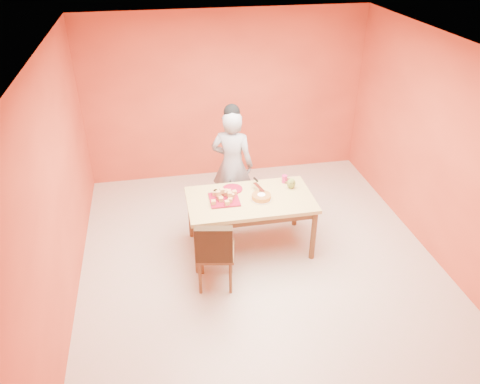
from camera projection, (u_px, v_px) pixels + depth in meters
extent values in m
plane|color=beige|center=(259.00, 261.00, 6.05)|extent=(5.00, 5.00, 0.00)
plane|color=white|center=(265.00, 49.00, 4.67)|extent=(5.00, 5.00, 0.00)
plane|color=#DC5232|center=(226.00, 97.00, 7.47)|extent=(4.50, 0.00, 4.50)
plane|color=#DC5232|center=(57.00, 187.00, 5.00)|extent=(0.00, 5.00, 5.00)
plane|color=#DC5232|center=(440.00, 152.00, 5.73)|extent=(0.00, 5.00, 5.00)
cube|color=tan|center=(250.00, 200.00, 5.94)|extent=(1.60, 0.90, 0.05)
cube|color=brown|center=(250.00, 205.00, 5.98)|extent=(1.48, 0.78, 0.10)
cylinder|color=brown|center=(197.00, 249.00, 5.69)|extent=(0.07, 0.07, 0.71)
cylinder|color=brown|center=(191.00, 214.00, 6.35)|extent=(0.07, 0.07, 0.71)
cylinder|color=brown|center=(313.00, 236.00, 5.93)|extent=(0.07, 0.07, 0.71)
cylinder|color=brown|center=(296.00, 203.00, 6.59)|extent=(0.07, 0.07, 0.71)
imported|color=gray|center=(232.00, 165.00, 6.59)|extent=(0.70, 0.60, 1.64)
cube|color=maroon|center=(224.00, 200.00, 5.89)|extent=(0.37, 0.37, 0.02)
cylinder|color=maroon|center=(232.00, 189.00, 6.12)|extent=(0.31, 0.31, 0.02)
cylinder|color=white|center=(261.00, 199.00, 5.91)|extent=(0.29, 0.29, 0.01)
cylinder|color=gold|center=(261.00, 197.00, 5.89)|extent=(0.30, 0.30, 0.06)
cube|color=silver|center=(259.00, 187.00, 6.02)|extent=(0.11, 0.27, 0.01)
ellipsoid|color=olive|center=(291.00, 184.00, 6.11)|extent=(0.13, 0.12, 0.14)
cylinder|color=#C21D5B|center=(285.00, 179.00, 6.26)|extent=(0.07, 0.07, 0.10)
cylinder|color=#3C1D10|center=(287.00, 181.00, 6.28)|extent=(0.13, 0.13, 0.03)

